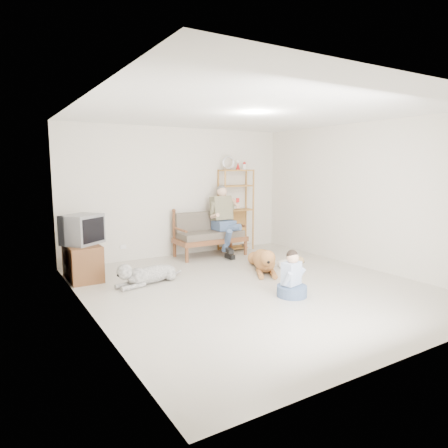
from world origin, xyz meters
TOP-DOWN VIEW (x-y plane):
  - floor at (0.00, 0.00)m, footprint 5.50×5.50m
  - ceiling at (0.00, 0.00)m, footprint 5.50×5.50m
  - wall_back at (0.00, 2.75)m, footprint 5.00×0.00m
  - wall_front at (0.00, -2.75)m, footprint 5.00×0.00m
  - wall_left at (-2.50, 0.00)m, footprint 0.00×5.50m
  - wall_right at (2.50, 0.00)m, footprint 0.00×5.50m
  - loveseat at (0.50, 2.36)m, footprint 1.51×0.71m
  - man at (0.78, 2.11)m, footprint 0.57×0.81m
  - etagere at (1.31, 2.55)m, footprint 0.81×0.35m
  - book_stack at (1.57, 2.46)m, footprint 0.22×0.18m
  - tv_stand at (-2.23, 1.85)m, footprint 0.51×0.90m
  - crt_tv at (-2.20, 1.85)m, footprint 0.77×0.74m
  - wall_outlet at (-1.25, 2.73)m, footprint 0.12×0.02m
  - golden_retriever at (0.73, 0.70)m, footprint 0.91×1.43m
  - shaggy_dog at (-1.41, 1.01)m, footprint 1.32×0.54m
  - terrier at (1.28, 0.56)m, footprint 0.45×0.50m
  - child at (0.20, -0.68)m, footprint 0.44×0.44m

SIDE VIEW (x-z plane):
  - floor at x=0.00m, z-range 0.00..0.00m
  - book_stack at x=1.57m, z-range 0.00..0.12m
  - terrier at x=1.28m, z-range -0.02..0.21m
  - shaggy_dog at x=-1.41m, z-range -0.04..0.36m
  - golden_retriever at x=0.73m, z-range -0.05..0.43m
  - child at x=0.20m, z-range -0.10..0.60m
  - wall_outlet at x=-1.25m, z-range 0.26..0.34m
  - tv_stand at x=-2.23m, z-range 0.00..0.60m
  - loveseat at x=0.50m, z-range 0.01..0.96m
  - man at x=0.78m, z-range 0.03..1.35m
  - crt_tv at x=-2.20m, z-range 0.60..1.10m
  - etagere at x=1.31m, z-range -0.13..2.00m
  - wall_left at x=-2.50m, z-range -1.40..4.10m
  - wall_right at x=2.50m, z-range -1.40..4.10m
  - wall_back at x=0.00m, z-range -1.15..3.85m
  - wall_front at x=0.00m, z-range -1.15..3.85m
  - ceiling at x=0.00m, z-range 2.70..2.70m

